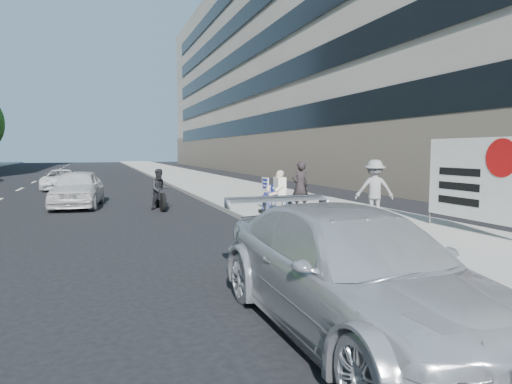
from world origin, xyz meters
name	(u,v)px	position (x,y,z in m)	size (l,w,h in m)	color
ground	(261,271)	(0.00, 0.00, 0.00)	(160.00, 160.00, 0.00)	black
near_sidewalk	(211,183)	(4.00, 20.00, 0.07)	(5.00, 120.00, 0.15)	#9C9A92
near_building	(315,66)	(17.00, 32.00, 10.00)	(14.00, 70.00, 20.00)	gray
seated_protester	(275,189)	(2.59, 5.85, 0.87)	(0.83, 1.12, 1.31)	navy
jogger	(374,189)	(4.79, 3.81, 0.98)	(1.07, 0.61, 1.65)	slate
pedestrian_woman	(300,186)	(3.50, 5.99, 0.93)	(0.57, 0.37, 1.57)	black
protest_banner	(476,179)	(5.60, 0.99, 1.40)	(0.08, 3.06, 2.20)	#4C4C4C
parked_sedan	(353,272)	(0.08, -2.81, 0.69)	(1.95, 4.79, 1.39)	silver
white_sedan_near	(77,188)	(-3.28, 10.69, 0.69)	(1.62, 4.02, 1.37)	silver
white_sedan_far	(61,180)	(-4.37, 18.89, 0.53)	(1.76, 3.82, 1.06)	white
motorcycle	(160,191)	(-0.53, 8.88, 0.64)	(0.73, 2.05, 1.42)	black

